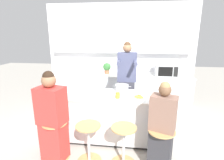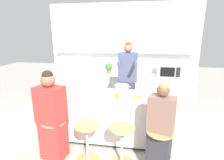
# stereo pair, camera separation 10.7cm
# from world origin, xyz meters

# --- Properties ---
(ground_plane) EXTENTS (16.00, 16.00, 0.00)m
(ground_plane) POSITION_xyz_m (0.00, 0.00, 0.00)
(ground_plane) COLOR #B2ADA3
(wall_back) EXTENTS (3.92, 0.22, 2.70)m
(wall_back) POSITION_xyz_m (0.00, 1.76, 1.54)
(wall_back) COLOR white
(wall_back) RESTS_ON ground_plane
(back_counter) EXTENTS (3.64, 0.65, 0.92)m
(back_counter) POSITION_xyz_m (0.00, 1.45, 0.46)
(back_counter) COLOR silver
(back_counter) RESTS_ON ground_plane
(kitchen_island) EXTENTS (1.99, 0.70, 0.88)m
(kitchen_island) POSITION_xyz_m (0.00, 0.00, 0.45)
(kitchen_island) COLOR black
(kitchen_island) RESTS_ON ground_plane
(bar_stool_leftmost) EXTENTS (0.38, 0.38, 0.63)m
(bar_stool_leftmost) POSITION_xyz_m (-0.79, -0.65, 0.35)
(bar_stool_leftmost) COLOR tan
(bar_stool_leftmost) RESTS_ON ground_plane
(bar_stool_center_left) EXTENTS (0.38, 0.38, 0.63)m
(bar_stool_center_left) POSITION_xyz_m (-0.26, -0.67, 0.35)
(bar_stool_center_left) COLOR tan
(bar_stool_center_left) RESTS_ON ground_plane
(bar_stool_center_right) EXTENTS (0.38, 0.38, 0.63)m
(bar_stool_center_right) POSITION_xyz_m (0.26, -0.67, 0.35)
(bar_stool_center_right) COLOR tan
(bar_stool_center_right) RESTS_ON ground_plane
(bar_stool_rightmost) EXTENTS (0.38, 0.38, 0.63)m
(bar_stool_rightmost) POSITION_xyz_m (0.79, -0.69, 0.35)
(bar_stool_rightmost) COLOR tan
(bar_stool_rightmost) RESTS_ON ground_plane
(person_cooking) EXTENTS (0.41, 0.56, 1.78)m
(person_cooking) POSITION_xyz_m (0.24, 0.59, 0.89)
(person_cooking) COLOR #383842
(person_cooking) RESTS_ON ground_plane
(person_wrapped_blanket) EXTENTS (0.45, 0.36, 1.43)m
(person_wrapped_blanket) POSITION_xyz_m (-0.82, -0.66, 0.68)
(person_wrapped_blanket) COLOR red
(person_wrapped_blanket) RESTS_ON ground_plane
(person_seated_near) EXTENTS (0.40, 0.36, 1.33)m
(person_seated_near) POSITION_xyz_m (0.80, -0.66, 0.61)
(person_seated_near) COLOR #333338
(person_seated_near) RESTS_ON ground_plane
(cooking_pot) EXTENTS (0.34, 0.26, 0.13)m
(cooking_pot) POSITION_xyz_m (0.17, 0.19, 0.95)
(cooking_pot) COLOR #B7BABC
(cooking_pot) RESTS_ON kitchen_island
(fruit_bowl) EXTENTS (0.19, 0.19, 0.07)m
(fruit_bowl) POSITION_xyz_m (-0.18, -0.17, 0.92)
(fruit_bowl) COLOR silver
(fruit_bowl) RESTS_ON kitchen_island
(coffee_cup_near) EXTENTS (0.11, 0.07, 0.10)m
(coffee_cup_near) POSITION_xyz_m (0.13, -0.17, 0.93)
(coffee_cup_near) COLOR orange
(coffee_cup_near) RESTS_ON kitchen_island
(banana_bunch) EXTENTS (0.19, 0.13, 0.06)m
(banana_bunch) POSITION_xyz_m (0.48, -0.12, 0.91)
(banana_bunch) COLOR yellow
(banana_bunch) RESTS_ON kitchen_island
(microwave) EXTENTS (0.53, 0.40, 0.29)m
(microwave) POSITION_xyz_m (1.17, 1.41, 1.07)
(microwave) COLOR #B2B5B7
(microwave) RESTS_ON back_counter
(potted_plant) EXTENTS (0.20, 0.20, 0.29)m
(potted_plant) POSITION_xyz_m (-0.30, 1.45, 1.09)
(potted_plant) COLOR #A86042
(potted_plant) RESTS_ON back_counter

